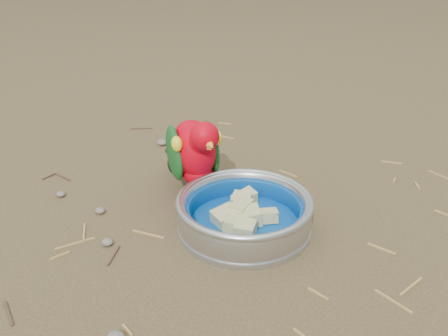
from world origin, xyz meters
The scene contains 6 objects.
ground centered at (0.00, 0.00, 0.00)m, with size 60.00×60.00×0.00m, color brown.
food_bowl centered at (0.12, 0.02, 0.01)m, with size 0.23×0.23×0.02m, color #B2B2BA.
bowl_wall centered at (0.12, 0.02, 0.04)m, with size 0.23×0.23×0.04m, color #B2B2BA, non-canonical shape.
fruit_wedges centered at (0.12, 0.02, 0.03)m, with size 0.14×0.14×0.03m, color #C1BC7E, non-canonical shape.
lory_parrot centered at (-0.01, 0.08, 0.08)m, with size 0.10×0.20×0.16m, color red, non-canonical shape.
ground_debris centered at (-0.03, 0.07, 0.00)m, with size 0.90×0.80×0.01m, color #AA8546, non-canonical shape.
Camera 1 is at (0.42, -0.63, 0.47)m, focal length 40.00 mm.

